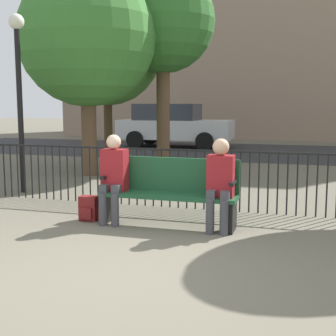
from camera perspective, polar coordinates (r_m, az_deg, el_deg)
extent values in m
plane|color=#605B4C|center=(4.73, -6.75, -12.78)|extent=(80.00, 80.00, 0.00)
cube|color=#194728|center=(6.33, 0.00, -3.36)|extent=(1.88, 0.45, 0.05)
cube|color=#194728|center=(6.47, 0.49, -0.78)|extent=(1.88, 0.05, 0.47)
cube|color=black|center=(6.68, -7.28, -4.81)|extent=(0.06, 0.38, 0.40)
cube|color=black|center=(6.19, 7.87, -5.83)|extent=(0.06, 0.38, 0.40)
cube|color=black|center=(6.59, -7.35, -0.99)|extent=(0.06, 0.38, 0.04)
cube|color=black|center=(6.10, 7.95, -1.72)|extent=(0.06, 0.38, 0.04)
cylinder|color=#3D3D42|center=(6.47, -7.96, -5.01)|extent=(0.11, 0.11, 0.45)
cylinder|color=#3D3D42|center=(6.39, -6.48, -5.13)|extent=(0.11, 0.11, 0.45)
cube|color=#3D3D42|center=(6.50, -7.63, -2.46)|extent=(0.11, 0.20, 0.12)
cube|color=#3D3D42|center=(6.43, -6.17, -2.55)|extent=(0.11, 0.20, 0.12)
cube|color=maroon|center=(6.54, -6.52, -0.24)|extent=(0.34, 0.22, 0.58)
sphere|color=beige|center=(6.47, -6.64, 3.18)|extent=(0.20, 0.20, 0.20)
cylinder|color=#3D3D42|center=(6.01, 5.14, -5.95)|extent=(0.11, 0.11, 0.45)
cylinder|color=#3D3D42|center=(5.98, 6.84, -6.05)|extent=(0.11, 0.11, 0.45)
cube|color=#3D3D42|center=(6.05, 5.37, -3.20)|extent=(0.11, 0.20, 0.12)
cube|color=#3D3D42|center=(6.02, 7.05, -3.29)|extent=(0.11, 0.20, 0.12)
cube|color=maroon|center=(6.11, 6.44, -0.97)|extent=(0.34, 0.22, 0.55)
sphere|color=tan|center=(6.05, 6.47, 2.58)|extent=(0.22, 0.22, 0.22)
cube|color=maroon|center=(6.77, -9.62, -4.87)|extent=(0.25, 0.16, 0.35)
cube|color=maroon|center=(6.70, -9.98, -5.49)|extent=(0.18, 0.04, 0.16)
cylinder|color=black|center=(8.82, -19.35, -0.25)|extent=(0.02, 0.02, 0.95)
cylinder|color=black|center=(8.74, -18.60, -0.29)|extent=(0.02, 0.02, 0.95)
cylinder|color=black|center=(8.66, -17.84, -0.33)|extent=(0.02, 0.02, 0.95)
cylinder|color=black|center=(8.58, -17.07, -0.37)|extent=(0.02, 0.02, 0.95)
cylinder|color=black|center=(8.51, -16.29, -0.41)|extent=(0.02, 0.02, 0.95)
cylinder|color=black|center=(8.43, -15.49, -0.45)|extent=(0.02, 0.02, 0.95)
cylinder|color=black|center=(8.36, -14.67, -0.50)|extent=(0.02, 0.02, 0.95)
cylinder|color=black|center=(8.29, -13.84, -0.54)|extent=(0.02, 0.02, 0.95)
cylinder|color=black|center=(8.22, -13.00, -0.58)|extent=(0.02, 0.02, 0.95)
cylinder|color=black|center=(8.15, -12.14, -0.63)|extent=(0.02, 0.02, 0.95)
cylinder|color=black|center=(8.08, -11.27, -0.67)|extent=(0.02, 0.02, 0.95)
cylinder|color=black|center=(8.02, -10.39, -0.72)|extent=(0.02, 0.02, 0.95)
cylinder|color=black|center=(7.96, -9.49, -0.76)|extent=(0.02, 0.02, 0.95)
cylinder|color=black|center=(7.90, -8.58, -0.81)|extent=(0.02, 0.02, 0.95)
cylinder|color=black|center=(7.84, -7.65, -0.86)|extent=(0.02, 0.02, 0.95)
cylinder|color=black|center=(7.78, -6.71, -0.90)|extent=(0.02, 0.02, 0.95)
cylinder|color=black|center=(7.73, -5.76, -0.95)|extent=(0.02, 0.02, 0.95)
cylinder|color=black|center=(7.68, -4.79, -1.00)|extent=(0.02, 0.02, 0.95)
cylinder|color=black|center=(7.63, -3.81, -1.05)|extent=(0.02, 0.02, 0.95)
cylinder|color=black|center=(7.58, -2.82, -1.09)|extent=(0.02, 0.02, 0.95)
cylinder|color=black|center=(7.54, -1.81, -1.14)|extent=(0.02, 0.02, 0.95)
cylinder|color=black|center=(7.49, -0.80, -1.19)|extent=(0.02, 0.02, 0.95)
cylinder|color=black|center=(7.45, 0.23, -1.24)|extent=(0.02, 0.02, 0.95)
cylinder|color=black|center=(7.42, 1.27, -1.29)|extent=(0.02, 0.02, 0.95)
cylinder|color=black|center=(7.38, 2.32, -1.34)|extent=(0.02, 0.02, 0.95)
cylinder|color=black|center=(7.35, 3.38, -1.39)|extent=(0.02, 0.02, 0.95)
cylinder|color=black|center=(7.32, 4.44, -1.44)|extent=(0.02, 0.02, 0.95)
cylinder|color=black|center=(7.29, 5.52, -1.49)|extent=(0.02, 0.02, 0.95)
cylinder|color=black|center=(7.27, 6.60, -1.54)|extent=(0.02, 0.02, 0.95)
cylinder|color=black|center=(7.24, 7.69, -1.59)|extent=(0.02, 0.02, 0.95)
cylinder|color=black|center=(7.22, 8.79, -1.63)|extent=(0.02, 0.02, 0.95)
cylinder|color=black|center=(7.21, 9.89, -1.68)|extent=(0.02, 0.02, 0.95)
cylinder|color=black|center=(7.19, 11.00, -1.73)|extent=(0.02, 0.02, 0.95)
cylinder|color=black|center=(7.18, 12.11, -1.78)|extent=(0.02, 0.02, 0.95)
cylinder|color=black|center=(7.17, 13.23, -1.82)|extent=(0.02, 0.02, 0.95)
cylinder|color=black|center=(7.16, 14.35, -1.87)|extent=(0.02, 0.02, 0.95)
cylinder|color=black|center=(7.16, 15.46, -1.92)|extent=(0.02, 0.02, 0.95)
cylinder|color=black|center=(7.16, 16.58, -1.96)|extent=(0.02, 0.02, 0.95)
cylinder|color=black|center=(7.16, 17.70, -2.00)|extent=(0.02, 0.02, 0.95)
cylinder|color=black|center=(7.17, 18.82, -2.05)|extent=(0.02, 0.02, 0.95)
cube|color=black|center=(7.32, 2.49, 2.17)|extent=(9.00, 0.03, 0.03)
cylinder|color=#4C3823|center=(12.65, -7.30, 5.43)|extent=(0.23, 0.23, 2.24)
sphere|color=#478438|center=(12.71, -7.46, 14.07)|extent=(2.88, 2.88, 2.88)
cylinder|color=brown|center=(10.92, -9.61, 5.06)|extent=(0.34, 0.34, 2.27)
sphere|color=#38752D|center=(11.00, -9.86, 15.46)|extent=(3.10, 3.10, 3.10)
cylinder|color=brown|center=(11.82, -0.60, 7.06)|extent=(0.33, 0.33, 2.96)
sphere|color=#2D6628|center=(11.98, -0.61, 17.54)|extent=(2.55, 2.55, 2.55)
cylinder|color=black|center=(9.06, -17.57, 6.61)|extent=(0.10, 0.10, 3.02)
sphere|color=silver|center=(9.17, -18.01, 16.61)|extent=(0.28, 0.28, 0.28)
cube|color=#2B2B2D|center=(16.23, 10.24, 1.98)|extent=(24.00, 6.00, 0.01)
cube|color=silver|center=(17.58, 0.94, 4.73)|extent=(4.20, 1.70, 0.70)
cube|color=#2D333D|center=(17.65, -0.05, 6.86)|extent=(2.31, 1.56, 0.60)
cylinder|color=black|center=(16.45, 4.49, 3.26)|extent=(0.64, 0.20, 0.64)
cylinder|color=black|center=(18.15, 5.65, 3.69)|extent=(0.64, 0.20, 0.64)
cylinder|color=black|center=(17.19, -4.04, 3.47)|extent=(0.64, 0.20, 0.64)
cylinder|color=black|center=(18.82, -2.18, 3.88)|extent=(0.64, 0.20, 0.64)
cube|color=gray|center=(24.59, 12.85, 19.14)|extent=(20.00, 6.00, 13.01)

